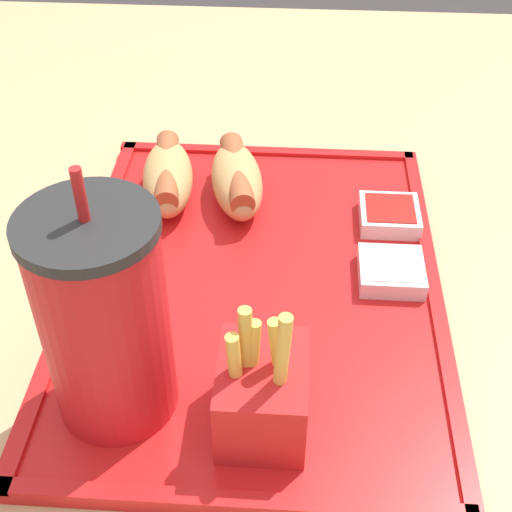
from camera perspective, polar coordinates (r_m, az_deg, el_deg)
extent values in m
cube|color=red|center=(0.62, 0.00, -2.48)|extent=(0.43, 0.31, 0.01)
cube|color=red|center=(0.62, 14.06, -2.56)|extent=(0.43, 0.01, 0.00)
cube|color=red|center=(0.64, -13.73, -1.33)|extent=(0.43, 0.01, 0.00)
cube|color=red|center=(0.48, -1.73, -18.93)|extent=(0.01, 0.31, 0.00)
cube|color=red|center=(0.78, 1.02, 8.38)|extent=(0.01, 0.31, 0.00)
cylinder|color=red|center=(0.48, -11.96, -5.31)|extent=(0.08, 0.08, 0.16)
cylinder|color=#262626|center=(0.42, -13.46, 2.44)|extent=(0.09, 0.09, 0.01)
cylinder|color=red|center=(0.41, -13.91, 4.79)|extent=(0.01, 0.01, 0.03)
ellipsoid|color=tan|center=(0.70, -7.06, 6.25)|extent=(0.12, 0.07, 0.04)
cylinder|color=#9E512D|center=(0.70, -7.12, 6.91)|extent=(0.11, 0.04, 0.02)
ellipsoid|color=tan|center=(0.69, -1.55, 6.09)|extent=(0.13, 0.07, 0.04)
cylinder|color=#9E512D|center=(0.69, -1.56, 6.75)|extent=(0.11, 0.04, 0.02)
cube|color=red|center=(0.49, 0.50, -11.06)|extent=(0.08, 0.06, 0.06)
cylinder|color=#E5C14C|center=(0.47, 1.79, -8.18)|extent=(0.01, 0.02, 0.07)
cylinder|color=#E5C14C|center=(0.47, -0.85, -8.03)|extent=(0.01, 0.01, 0.08)
cylinder|color=#E5C14C|center=(0.46, -1.35, -9.23)|extent=(0.01, 0.02, 0.07)
cylinder|color=#E5C14C|center=(0.45, 2.04, -8.69)|extent=(0.01, 0.02, 0.09)
cylinder|color=#E5C14C|center=(0.47, -0.32, -8.53)|extent=(0.02, 0.02, 0.07)
cube|color=silver|center=(0.62, 10.76, -1.21)|extent=(0.06, 0.06, 0.02)
cube|color=white|center=(0.62, 10.84, -0.69)|extent=(0.05, 0.05, 0.00)
cube|color=silver|center=(0.68, 10.62, 3.22)|extent=(0.06, 0.06, 0.02)
cube|color=#B21914|center=(0.68, 10.70, 3.72)|extent=(0.05, 0.05, 0.00)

